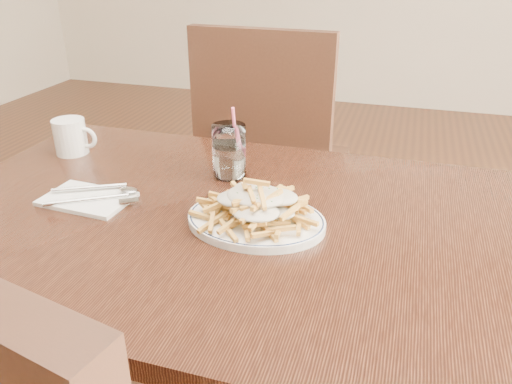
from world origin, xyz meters
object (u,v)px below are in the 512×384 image
(table, at_px, (217,246))
(water_glass, at_px, (229,154))
(chair_far, at_px, (270,152))
(coffee_mug, at_px, (71,137))
(loaded_fries, at_px, (256,201))
(fries_plate, at_px, (256,220))

(table, bearing_deg, water_glass, 100.84)
(chair_far, height_order, water_glass, chair_far)
(table, relative_size, coffee_mug, 10.50)
(water_glass, distance_m, coffee_mug, 0.43)
(chair_far, relative_size, loaded_fries, 4.31)
(fries_plate, height_order, water_glass, water_glass)
(fries_plate, height_order, coffee_mug, coffee_mug)
(loaded_fries, bearing_deg, chair_far, 103.62)
(water_glass, bearing_deg, coffee_mug, 178.34)
(water_glass, xyz_separation_m, coffee_mug, (-0.43, 0.01, -0.01))
(table, bearing_deg, coffee_mug, 157.67)
(table, bearing_deg, chair_far, 97.47)
(loaded_fries, bearing_deg, fries_plate, -90.00)
(coffee_mug, bearing_deg, water_glass, -1.66)
(loaded_fries, height_order, coffee_mug, coffee_mug)
(fries_plate, height_order, loaded_fries, loaded_fries)
(loaded_fries, bearing_deg, table, 167.14)
(coffee_mug, bearing_deg, chair_far, 58.16)
(water_glass, bearing_deg, fries_plate, -57.82)
(chair_far, bearing_deg, water_glass, -83.54)
(chair_far, distance_m, loaded_fries, 0.85)
(table, distance_m, chair_far, 0.79)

